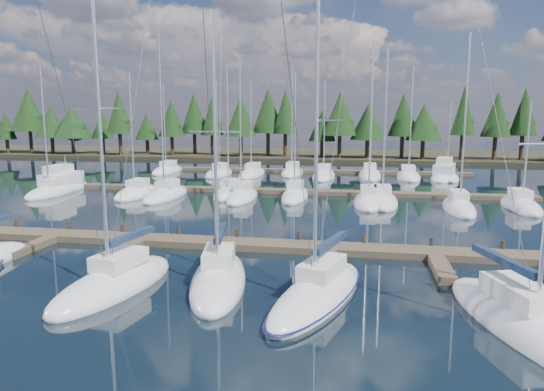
% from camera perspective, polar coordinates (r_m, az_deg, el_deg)
% --- Properties ---
extents(ground, '(260.00, 260.00, 0.00)m').
position_cam_1_polar(ground, '(41.98, -0.33, -1.79)').
color(ground, black).
rests_on(ground, ground).
extents(far_shore, '(220.00, 30.00, 0.60)m').
position_cam_1_polar(far_shore, '(101.08, 6.01, 4.81)').
color(far_shore, '#2F2B1A').
rests_on(far_shore, ground).
extents(main_dock, '(44.00, 6.13, 0.90)m').
position_cam_1_polar(main_dock, '(29.92, -4.85, -5.97)').
color(main_dock, brown).
rests_on(main_dock, ground).
extents(back_docks, '(50.00, 21.80, 0.40)m').
position_cam_1_polar(back_docks, '(61.06, 3.08, 1.86)').
color(back_docks, brown).
rests_on(back_docks, ground).
extents(front_sailboat_2, '(4.10, 8.71, 15.23)m').
position_cam_1_polar(front_sailboat_2, '(24.36, -17.95, -9.75)').
color(front_sailboat_2, silver).
rests_on(front_sailboat_2, ground).
extents(front_sailboat_3, '(4.16, 8.77, 13.40)m').
position_cam_1_polar(front_sailboat_3, '(23.89, -6.30, -9.75)').
color(front_sailboat_3, silver).
rests_on(front_sailboat_3, ground).
extents(front_sailboat_4, '(5.14, 9.80, 14.33)m').
position_cam_1_polar(front_sailboat_4, '(22.08, 5.46, -11.36)').
color(front_sailboat_4, silver).
rests_on(front_sailboat_4, ground).
extents(front_sailboat_5, '(5.79, 10.51, 12.93)m').
position_cam_1_polar(front_sailboat_5, '(21.38, 27.70, -13.17)').
color(front_sailboat_5, silver).
rests_on(front_sailboat_5, ground).
extents(back_sailboat_rows, '(48.22, 33.14, 16.90)m').
position_cam_1_polar(back_sailboat_rows, '(56.98, 2.79, 1.40)').
color(back_sailboat_rows, silver).
rests_on(back_sailboat_rows, ground).
extents(motor_yacht_left, '(3.39, 9.54, 4.74)m').
position_cam_1_polar(motor_yacht_left, '(57.88, -23.49, 1.01)').
color(motor_yacht_left, silver).
rests_on(motor_yacht_left, ground).
extents(motor_yacht_right, '(5.38, 9.88, 4.70)m').
position_cam_1_polar(motor_yacht_right, '(67.06, 19.57, 2.27)').
color(motor_yacht_right, silver).
rests_on(motor_yacht_right, ground).
extents(tree_line, '(187.05, 11.04, 13.25)m').
position_cam_1_polar(tree_line, '(91.36, 3.38, 8.88)').
color(tree_line, black).
rests_on(tree_line, far_shore).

